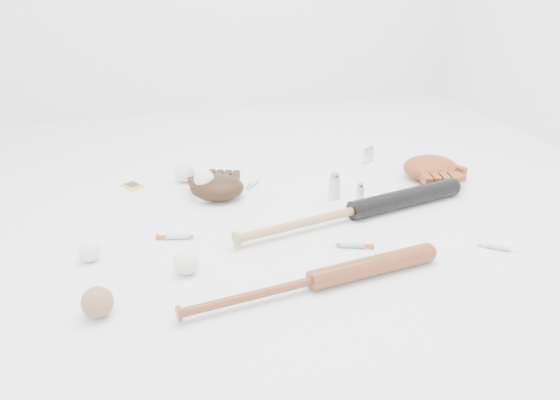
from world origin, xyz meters
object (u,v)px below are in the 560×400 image
object	(u,v)px
bat_dark	(354,211)
pedestal	(205,193)
bat_wood	(313,281)
glove_dark	(217,187)

from	to	relation	value
bat_dark	pedestal	xyz separation A→B (m)	(-0.48, 0.32, -0.01)
bat_wood	pedestal	size ratio (longest dim) A/B	10.72
bat_wood	bat_dark	bearing A→B (deg)	45.53
glove_dark	pedestal	xyz separation A→B (m)	(-0.05, 0.00, -0.02)
bat_wood	glove_dark	bearing A→B (deg)	94.81
bat_wood	pedestal	world-z (taller)	bat_wood
bat_dark	pedestal	size ratio (longest dim) A/B	12.61
bat_wood	pedestal	bearing A→B (deg)	98.35
glove_dark	pedestal	world-z (taller)	glove_dark
bat_dark	bat_wood	size ratio (longest dim) A/B	1.18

